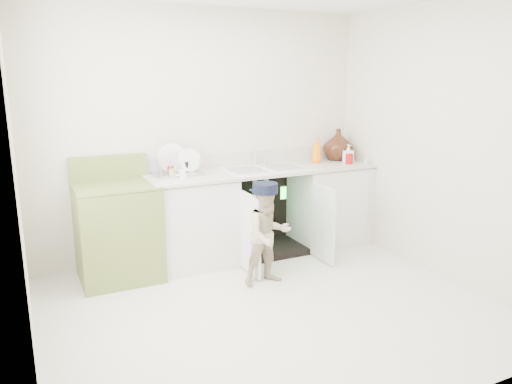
% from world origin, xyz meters
% --- Properties ---
extents(ground, '(3.50, 3.50, 0.00)m').
position_xyz_m(ground, '(0.00, 0.00, 0.00)').
color(ground, beige).
rests_on(ground, ground).
extents(room_shell, '(6.00, 5.50, 1.26)m').
position_xyz_m(room_shell, '(0.00, 0.00, 1.25)').
color(room_shell, silver).
rests_on(room_shell, ground).
extents(counter_run, '(2.44, 1.02, 1.25)m').
position_xyz_m(counter_run, '(0.59, 1.21, 0.48)').
color(counter_run, white).
rests_on(counter_run, ground).
extents(avocado_stove, '(0.72, 0.65, 1.11)m').
position_xyz_m(avocado_stove, '(-0.97, 1.18, 0.46)').
color(avocado_stove, olive).
rests_on(avocado_stove, ground).
extents(repair_worker, '(0.63, 0.58, 0.93)m').
position_xyz_m(repair_worker, '(0.22, 0.46, 0.47)').
color(repair_worker, tan).
rests_on(repair_worker, ground).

